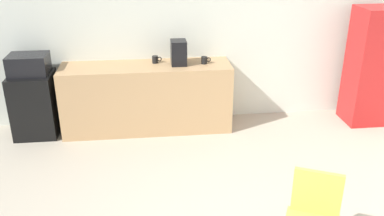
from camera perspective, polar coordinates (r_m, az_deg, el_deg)
wall_back at (r=5.74m, az=-1.19°, el=10.87°), size 6.00×0.10×2.60m
counter_block at (r=5.63m, az=-6.16°, el=1.43°), size 2.23×0.60×0.90m
mini_fridge at (r=5.83m, az=-20.67°, el=0.44°), size 0.54×0.54×0.83m
microwave at (r=5.66m, az=-21.45°, el=5.55°), size 0.48×0.38×0.26m
locker_cabinet at (r=6.22m, az=23.47°, el=5.21°), size 0.60×0.50×1.61m
chair_yellow at (r=3.46m, az=16.40°, el=-13.46°), size 0.56×0.56×0.83m
mug_white at (r=5.56m, az=-5.03°, el=6.63°), size 0.13×0.08×0.09m
mug_green at (r=5.51m, az=1.73°, el=6.56°), size 0.13×0.08×0.09m
coffee_maker at (r=5.45m, az=-1.85°, el=7.59°), size 0.20×0.24×0.32m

